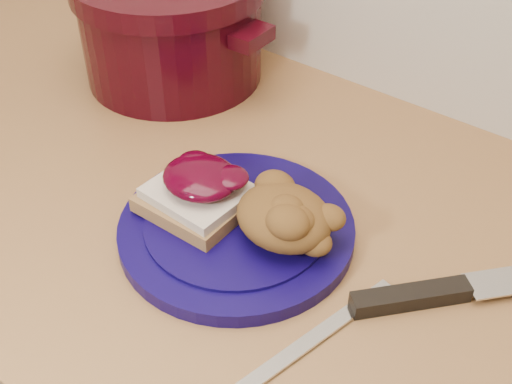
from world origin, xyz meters
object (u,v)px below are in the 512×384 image
Objects in this scene: plate at (236,229)px; dutch_oven at (172,26)px; butter_knife at (320,333)px; pepper_grinder at (151,6)px; chef_knife at (452,290)px.

dutch_oven reaches higher than plate.
dutch_oven reaches higher than butter_knife.
dutch_oven is 2.44× the size of pepper_grinder.
pepper_grinder is at bearing 112.67° from chef_knife.
dutch_oven is 0.10m from pepper_grinder.
pepper_grinder is at bearing 151.93° from dutch_oven.
butter_knife is at bearing -21.43° from plate.
pepper_grinder is at bearing 145.71° from plate.
chef_knife is at bearing -16.47° from dutch_oven.
plate reaches higher than butter_knife.
chef_knife is 0.13m from butter_knife.
plate is at bearing -36.05° from dutch_oven.
plate is at bearing -34.29° from pepper_grinder.
butter_knife is (0.14, -0.06, -0.00)m from plate.
butter_knife is at bearing -31.04° from pepper_grinder.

